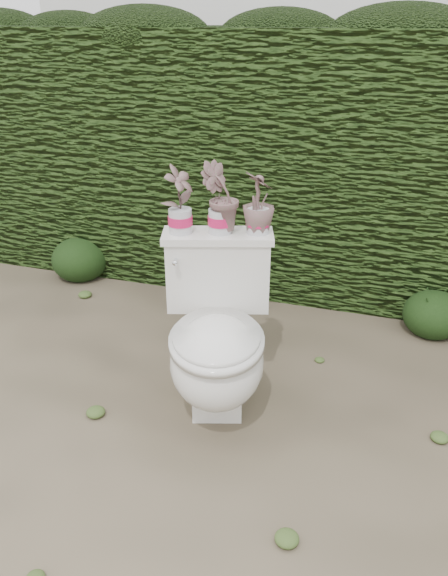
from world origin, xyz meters
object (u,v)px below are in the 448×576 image
(potted_plant_center, at_px, (220,200))
(potted_plant_right, at_px, (258,205))
(potted_plant_left, at_px, (180,201))
(toilet, at_px, (217,341))

(potted_plant_center, height_order, potted_plant_right, potted_plant_center)
(potted_plant_left, distance_m, potted_plant_center, 0.18)
(potted_plant_right, bearing_deg, potted_plant_center, 61.13)
(toilet, xyz_separation_m, potted_plant_center, (-0.06, 0.23, 0.57))
(potted_plant_center, bearing_deg, toilet, 78.17)
(potted_plant_right, bearing_deg, potted_plant_left, 61.13)
(potted_plant_left, bearing_deg, potted_plant_right, -54.10)
(toilet, height_order, potted_plant_center, potted_plant_center)
(potted_plant_center, bearing_deg, potted_plant_right, 170.78)
(potted_plant_left, relative_size, potted_plant_right, 1.10)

